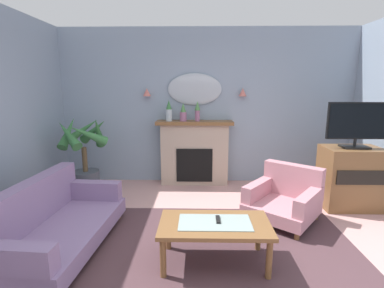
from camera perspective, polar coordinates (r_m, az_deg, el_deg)
floor at (r=3.11m, az=4.37°, el=-24.32°), size 6.25×6.45×0.10m
wall_back at (r=5.31m, az=2.97°, el=7.34°), size 6.25×0.10×2.78m
patterned_rug at (r=3.25m, az=4.18°, el=-21.46°), size 3.20×2.40×0.01m
fireplace at (r=5.21m, az=0.50°, el=-1.84°), size 1.36×0.36×1.16m
mantel_vase_left at (r=5.09m, az=-4.60°, el=6.51°), size 0.11×0.11×0.37m
mantel_vase_right at (r=5.07m, az=-1.77°, el=6.21°), size 0.12×0.12×0.32m
mantel_vase_centre at (r=5.06m, az=1.08°, el=6.74°), size 0.10×0.10×0.35m
wall_mirror at (r=5.22m, az=0.54°, el=10.80°), size 0.96×0.06×0.56m
wall_sconce_left at (r=5.25m, az=-8.94°, el=10.12°), size 0.14×0.14×0.14m
wall_sconce_right at (r=5.23m, az=10.03°, el=10.08°), size 0.14×0.14×0.14m
coffee_table at (r=2.98m, az=4.53°, el=-16.27°), size 1.10×0.60×0.45m
tv_remote at (r=2.99m, az=5.18°, el=-14.74°), size 0.04×0.16×0.02m
floral_couch at (r=3.56m, az=-25.96°, el=-13.79°), size 0.97×1.77×0.76m
armchair_beside_couch at (r=4.10m, az=17.95°, el=-10.06°), size 1.14×1.14×0.71m
tv_cabinet at (r=4.84m, az=28.88°, el=-5.84°), size 0.80×0.57×0.90m
tv_flatscreen at (r=4.66m, az=29.93°, el=3.49°), size 0.84×0.24×0.65m
potted_plant_tall_palm at (r=5.04m, az=-20.52°, el=-1.85°), size 0.88×0.87×1.32m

